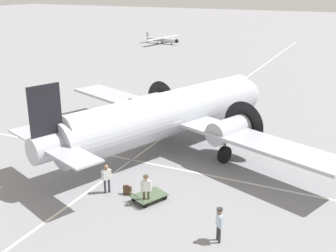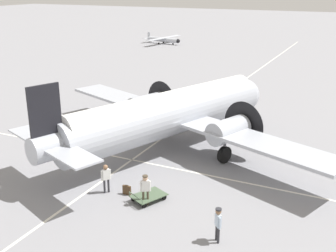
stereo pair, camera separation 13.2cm
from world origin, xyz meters
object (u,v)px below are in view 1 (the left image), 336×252
(passenger_boarding, at_px, (146,187))
(ramp_agent, at_px, (106,176))
(crew_foreground, at_px, (219,221))
(suitcase_near_door, at_px, (127,190))
(airliner_main, at_px, (173,113))
(baggage_cart, at_px, (149,196))
(light_aircraft_distant, at_px, (162,39))

(passenger_boarding, bearing_deg, ramp_agent, 142.86)
(crew_foreground, distance_m, suitcase_near_door, 6.27)
(airliner_main, relative_size, baggage_cart, 10.98)
(airliner_main, relative_size, passenger_boarding, 13.70)
(suitcase_near_door, bearing_deg, crew_foreground, 161.11)
(airliner_main, xyz_separation_m, crew_foreground, (-6.48, 9.11, -1.55))
(ramp_agent, height_order, suitcase_near_door, ramp_agent)
(airliner_main, height_order, suitcase_near_door, airliner_main)
(baggage_cart, bearing_deg, ramp_agent, 119.30)
(airliner_main, xyz_separation_m, passenger_boarding, (-2.04, 7.62, -1.55))
(crew_foreground, xyz_separation_m, ramp_agent, (6.99, -1.72, -0.03))
(crew_foreground, height_order, light_aircraft_distant, light_aircraft_distant)
(light_aircraft_distant, bearing_deg, passenger_boarding, -55.79)
(crew_foreground, relative_size, light_aircraft_distant, 0.17)
(airliner_main, distance_m, baggage_cart, 7.81)
(baggage_cart, relative_size, light_aircraft_distant, 0.21)
(crew_foreground, bearing_deg, light_aircraft_distant, 168.94)
(passenger_boarding, height_order, ramp_agent, passenger_boarding)
(light_aircraft_distant, bearing_deg, suitcase_near_door, -56.85)
(ramp_agent, bearing_deg, crew_foreground, -67.68)
(passenger_boarding, relative_size, light_aircraft_distant, 0.17)
(crew_foreground, bearing_deg, ramp_agent, -143.42)
(passenger_boarding, xyz_separation_m, baggage_cart, (0.06, -0.43, -0.77))
(passenger_boarding, height_order, light_aircraft_distant, light_aircraft_distant)
(baggage_cart, bearing_deg, airliner_main, 40.06)
(passenger_boarding, bearing_deg, crew_foreground, -50.56)
(baggage_cart, distance_m, light_aircraft_distant, 59.08)
(passenger_boarding, relative_size, suitcase_near_door, 3.00)
(crew_foreground, relative_size, passenger_boarding, 1.00)
(crew_foreground, height_order, suitcase_near_door, crew_foreground)
(passenger_boarding, distance_m, suitcase_near_door, 1.72)
(passenger_boarding, bearing_deg, suitcase_near_door, 128.15)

